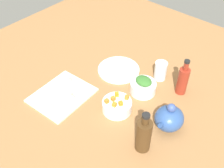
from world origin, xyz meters
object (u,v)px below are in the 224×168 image
Objects in this scene: bowl_carrots at (117,106)px; bowl_greens at (143,87)px; cutting_board at (62,95)px; bottle_0 at (144,135)px; bottle_1 at (183,80)px; plate_tofu at (119,70)px; teapot at (169,118)px; drinking_glass_0 at (161,71)px.

bowl_greens is at bearing 173.98° from bowl_carrots.
cutting_board is 48.47cm from bottle_0.
bottle_0 is at bearing 7.26° from bottle_1.
bowl_carrots is 0.69× the size of bottle_1.
bottle_1 reaches higher than bowl_carrots.
bowl_greens is at bearing 76.40° from plate_tofu.
cutting_board is at bearing -44.83° from bowl_greens.
teapot reaches higher than cutting_board.
cutting_board is 1.25× the size of plate_tofu.
bowl_greens is at bearing -144.31° from bottle_0.
bottle_1 is (-7.46, 34.11, 7.36)cm from plate_tofu.
cutting_board is 40.40cm from bowl_greens.
bowl_greens is at bearing -2.53° from drinking_glass_0.
bottle_1 reaches higher than drinking_glass_0.
bottle_0 is 2.02× the size of drinking_glass_0.
cutting_board is at bearing -46.33° from bottle_1.
bottle_1 is 14.17cm from drinking_glass_0.
bowl_greens is 0.63× the size of bottle_0.
bottle_0 is (31.72, 39.11, 7.87)cm from plate_tofu.
bottle_0 is (26.94, 19.35, 5.63)cm from bowl_greens.
cutting_board is 2.79× the size of drinking_glass_0.
bowl_carrots is at bearing -4.47° from drinking_glass_0.
bottle_0 is at bearing -6.95° from teapot.
bowl_carrots is (22.68, 17.87, 2.08)cm from plate_tofu.
bottle_1 is at bearing -172.74° from bottle_0.
bowl_greens reaches higher than plate_tofu.
drinking_glass_0 is at bearing 145.85° from cutting_board.
plate_tofu is 1.52× the size of teapot.
teapot is at bearing 16.99° from bottle_1.
plate_tofu is at bearing -77.66° from bottle_1.
bowl_carrots is 32.33cm from drinking_glass_0.
drinking_glass_0 reaches higher than plate_tofu.
teapot is 16.71cm from bottle_0.
bottle_0 is at bearing 66.95° from bowl_carrots.
bowl_greens is 1.27× the size of drinking_glass_0.
bowl_carrots is 0.92× the size of teapot.
bowl_greens is at bearing -49.55° from bottle_1.
bowl_greens is 0.93× the size of bowl_carrots.
teapot is at bearing 109.87° from cutting_board.
bowl_carrots is at bearing -72.59° from teapot.
bottle_0 is 1.03× the size of bottle_1.
plate_tofu is 1.77× the size of bowl_greens.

